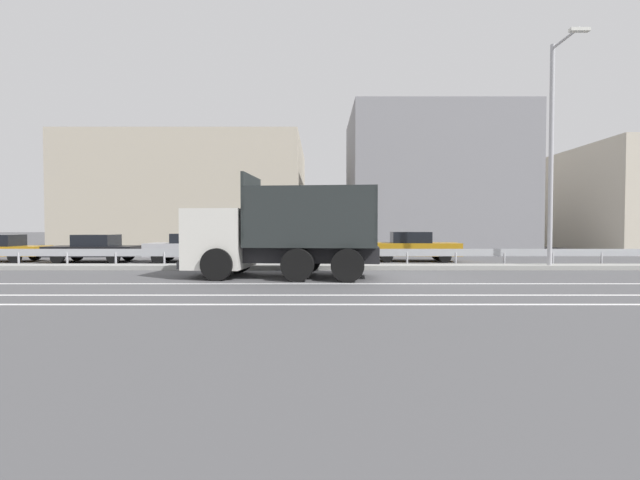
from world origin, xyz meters
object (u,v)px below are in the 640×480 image
median_road_sign (217,237)px  church_tower (452,191)px  street_lamp_1 (553,146)px  dump_truck (262,241)px  parked_car_2 (95,248)px  parked_car_4 (296,246)px  parked_car_3 (189,247)px  parked_car_5 (413,247)px

median_road_sign → church_tower: bearing=57.1°
street_lamp_1 → church_tower: size_ratio=0.72×
dump_truck → street_lamp_1: 12.17m
parked_car_2 → median_road_sign: bearing=-120.5°
dump_truck → parked_car_2: (-9.12, 6.37, -0.55)m
parked_car_2 → parked_car_4: 9.89m
median_road_sign → church_tower: church_tower is taller
parked_car_3 → parked_car_4: size_ratio=1.04×
dump_truck → parked_car_5: dump_truck is taller
median_road_sign → parked_car_5: bearing=24.9°
dump_truck → parked_car_2: dump_truck is taller
parked_car_4 → church_tower: 28.89m
parked_car_4 → parked_car_5: 5.93m
dump_truck → parked_car_4: (0.75, 7.01, -0.46)m
church_tower → street_lamp_1: bearing=-99.4°
parked_car_4 → street_lamp_1: bearing=-114.3°
median_road_sign → dump_truck: bearing=-51.0°
median_road_sign → street_lamp_1: (13.55, -0.29, 3.65)m
dump_truck → parked_car_2: bearing=60.3°
parked_car_5 → parked_car_2: bearing=-84.9°
median_road_sign → parked_car_2: size_ratio=0.57×
parked_car_2 → church_tower: size_ratio=0.34×
parked_car_2 → parked_car_5: (15.79, 0.52, 0.06)m
dump_truck → parked_car_5: bearing=-38.8°
median_road_sign → parked_car_4: size_ratio=0.63×
parked_car_4 → median_road_sign: bearing=144.0°
church_tower → parked_car_4: bearing=-122.5°
dump_truck → parked_car_3: bearing=40.3°
median_road_sign → church_tower: size_ratio=0.19×
parked_car_5 → church_tower: bearing=162.0°
dump_truck → parked_car_3: (-4.51, 6.45, -0.51)m
parked_car_3 → parked_car_5: 11.20m
parked_car_3 → parked_car_5: size_ratio=0.87×
parked_car_4 → church_tower: bearing=-33.5°
parked_car_4 → parked_car_2: bearing=92.7°
dump_truck → street_lamp_1: street_lamp_1 is taller
street_lamp_1 → parked_car_2: (-20.44, 3.90, -4.29)m
street_lamp_1 → parked_car_3: (-15.83, 3.98, -4.25)m
dump_truck → parked_car_2: 11.14m
median_road_sign → parked_car_3: 4.38m
parked_car_2 → church_tower: church_tower is taller
median_road_sign → parked_car_2: median_road_sign is taller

